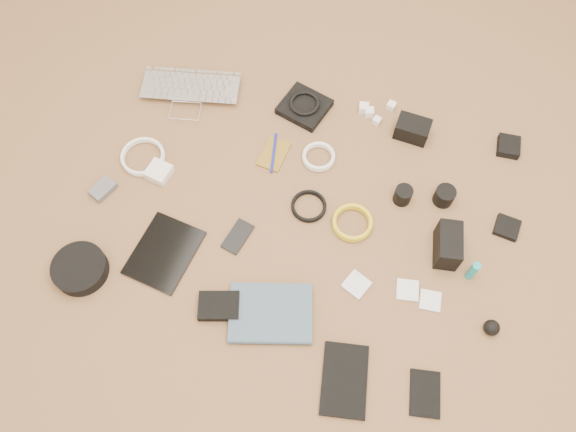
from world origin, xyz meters
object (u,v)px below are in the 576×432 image
(laptop, at_px, (189,98))
(headphone_case, at_px, (80,269))
(dslr_camera, at_px, (412,129))
(paperback, at_px, (270,344))
(tablet, at_px, (164,253))
(phone, at_px, (238,237))

(laptop, bearing_deg, headphone_case, -108.16)
(dslr_camera, distance_m, headphone_case, 1.22)
(dslr_camera, xyz_separation_m, paperback, (-0.21, -0.89, -0.02))
(tablet, xyz_separation_m, phone, (0.20, 0.13, -0.00))
(dslr_camera, height_order, headphone_case, dslr_camera)
(tablet, height_order, paperback, paperback)
(dslr_camera, relative_size, tablet, 0.49)
(headphone_case, bearing_deg, tablet, 33.90)
(dslr_camera, distance_m, paperback, 0.91)
(tablet, relative_size, paperback, 0.94)
(tablet, bearing_deg, dslr_camera, 52.86)
(dslr_camera, distance_m, phone, 0.73)
(laptop, distance_m, tablet, 0.62)
(dslr_camera, bearing_deg, paperback, -102.31)
(paperback, bearing_deg, tablet, 50.13)
(tablet, relative_size, headphone_case, 1.38)
(tablet, xyz_separation_m, headphone_case, (-0.22, -0.15, 0.02))
(headphone_case, bearing_deg, dslr_camera, 45.68)
(laptop, relative_size, phone, 3.10)
(laptop, height_order, paperback, laptop)
(headphone_case, relative_size, paperback, 0.68)
(dslr_camera, relative_size, paperback, 0.47)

